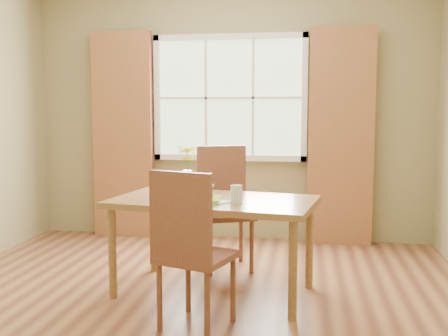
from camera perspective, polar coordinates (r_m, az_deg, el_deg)
room at (r=3.71m, az=-3.57°, el=5.95°), size 4.24×3.84×2.74m
window at (r=5.55m, az=0.61°, el=7.63°), size 1.62×0.06×1.32m
curtain_left at (r=5.75m, az=-10.97°, el=3.48°), size 0.65×0.08×2.20m
curtain_right at (r=5.42m, az=12.61°, el=3.28°), size 0.65×0.08×2.20m
dining_table at (r=3.90m, az=-1.12°, el=-4.44°), size 1.59×1.06×0.72m
chair_near at (r=3.26m, az=-3.79°, el=-8.25°), size 0.53×0.53×1.01m
chair_far at (r=4.61m, az=-0.01°, el=-3.59°), size 0.57×0.57×1.06m
placemat at (r=3.78m, az=-3.23°, el=-3.60°), size 0.56×0.53×0.01m
plate at (r=3.77m, az=-2.48°, el=-3.50°), size 0.29×0.29×0.01m
croissant_sandwich at (r=3.80m, az=-2.22°, el=-2.46°), size 0.17×0.13×0.11m
water_glass at (r=3.70m, az=1.35°, el=-2.91°), size 0.09×0.09×0.13m
flower_vase at (r=4.13m, az=-3.99°, el=0.30°), size 0.15×0.15×0.37m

